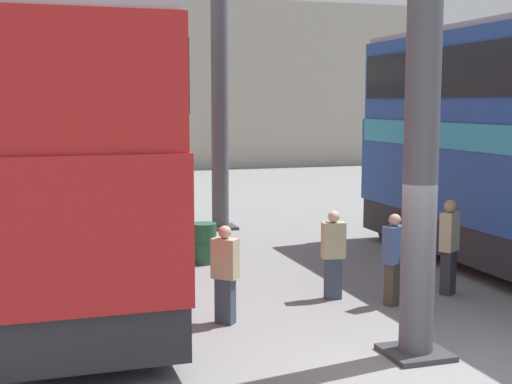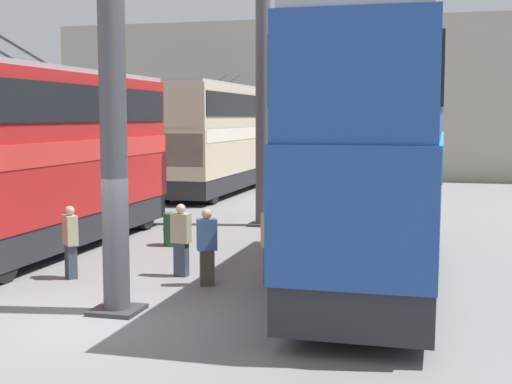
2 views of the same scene
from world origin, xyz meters
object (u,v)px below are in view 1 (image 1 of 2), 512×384
object	(u,v)px
person_aisle_foreground	(394,257)
person_aisle_midway	(333,253)
person_by_left_row	(449,244)
oil_drum	(204,243)
bus_right_mid	(68,148)
bus_right_far	(47,121)
person_by_right_row	(225,272)

from	to	relation	value
person_aisle_foreground	person_aisle_midway	world-z (taller)	person_aisle_foreground
person_aisle_foreground	person_by_left_row	bearing A→B (deg)	78.02
person_aisle_midway	oil_drum	world-z (taller)	person_aisle_midway
oil_drum	bus_right_mid	bearing A→B (deg)	116.45
bus_right_far	oil_drum	world-z (taller)	bus_right_far
person_by_right_row	person_aisle_midway	world-z (taller)	person_aisle_midway
bus_right_far	person_aisle_foreground	xyz separation A→B (m)	(-17.80, -5.46, -2.03)
bus_right_mid	bus_right_far	size ratio (longest dim) A/B	0.97
oil_drum	person_by_right_row	bearing A→B (deg)	170.98
bus_right_far	oil_drum	bearing A→B (deg)	-167.43
person_by_right_row	oil_drum	world-z (taller)	person_by_right_row
person_by_right_row	person_by_left_row	bearing A→B (deg)	-40.34
person_by_left_row	bus_right_far	bearing A→B (deg)	-13.35
bus_right_mid	person_aisle_midway	distance (m)	5.41
bus_right_far	person_aisle_foreground	distance (m)	18.73
person_aisle_foreground	bus_right_mid	bearing A→B (deg)	-143.35
bus_right_far	person_by_right_row	bearing A→B (deg)	-172.72
person_by_right_row	oil_drum	distance (m)	4.54
bus_right_mid	person_aisle_foreground	xyz separation A→B (m)	(-2.85, -5.46, -1.90)
person_aisle_midway	person_by_left_row	bearing A→B (deg)	88.56
bus_right_far	person_by_right_row	xyz separation A→B (m)	(-17.93, -2.29, -2.05)
oil_drum	person_by_left_row	bearing A→B (deg)	-136.49
bus_right_far	oil_drum	distance (m)	14.01
person_aisle_foreground	person_by_right_row	xyz separation A→B (m)	(-0.13, 3.17, -0.01)
bus_right_mid	bus_right_far	distance (m)	14.96
person_aisle_foreground	oil_drum	distance (m)	5.01
bus_right_far	person_by_right_row	size ratio (longest dim) A/B	6.75
person_aisle_midway	bus_right_far	bearing A→B (deg)	-156.34
bus_right_mid	person_aisle_midway	size ratio (longest dim) A/B	6.46
bus_right_far	person_by_right_row	distance (m)	18.19
oil_drum	person_aisle_midway	bearing A→B (deg)	-156.19
bus_right_mid	person_aisle_foreground	distance (m)	6.44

